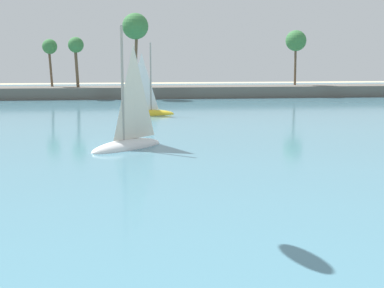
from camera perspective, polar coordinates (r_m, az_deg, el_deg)
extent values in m
cube|color=teal|center=(68.20, -6.89, 3.64)|extent=(220.00, 114.23, 0.06)
cube|color=#605B54|center=(85.19, -6.83, 5.36)|extent=(103.00, 6.00, 1.80)
cylinder|color=brown|center=(83.54, -5.88, 9.03)|extent=(0.89, 0.62, 9.06)
sphere|color=#38753D|center=(83.64, -5.93, 12.12)|extent=(3.90, 3.90, 3.90)
cylinder|color=brown|center=(90.16, 10.72, 8.30)|extent=(0.52, 0.62, 7.07)
sphere|color=#38753D|center=(90.17, 10.79, 10.54)|extent=(3.30, 3.30, 3.30)
cylinder|color=brown|center=(84.44, -11.95, 7.94)|extent=(0.72, 0.63, 6.32)
sphere|color=#38753D|center=(84.43, -12.02, 10.08)|extent=(2.33, 2.33, 2.33)
cylinder|color=brown|center=(87.22, -14.54, 7.82)|extent=(0.63, 0.39, 6.09)
sphere|color=#38753D|center=(87.21, -14.62, 9.81)|extent=(2.27, 2.27, 2.27)
ellipsoid|color=yellow|center=(60.99, -4.55, 3.03)|extent=(6.11, 2.94, 1.18)
cylinder|color=gray|center=(60.74, -4.34, 7.04)|extent=(0.18, 0.18, 7.34)
pyramid|color=white|center=(60.53, -5.25, 6.50)|extent=(2.62, 0.72, 6.24)
ellipsoid|color=white|center=(39.73, -6.80, -0.42)|extent=(6.03, 5.78, 1.29)
cylinder|color=gray|center=(38.99, -7.28, 6.29)|extent=(0.19, 0.19, 8.04)
pyramid|color=silver|center=(39.77, -6.09, 5.50)|extent=(2.26, 2.10, 6.83)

